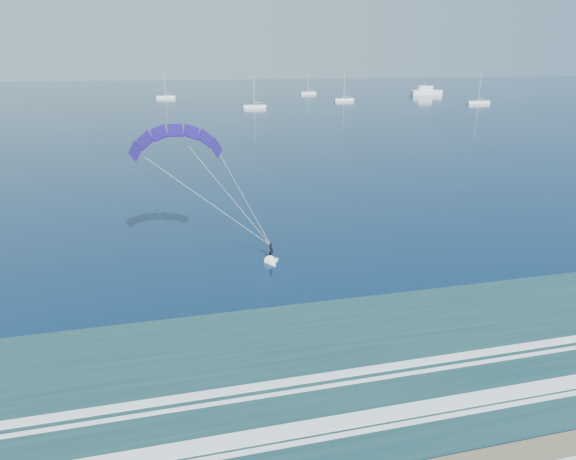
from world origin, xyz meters
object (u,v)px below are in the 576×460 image
at_px(sailboat_4, 344,100).
at_px(sailboat_5, 478,102).
at_px(kitesurfer_rig, 225,191).
at_px(sailboat_3, 308,93).
at_px(sailboat_2, 254,106).
at_px(sailboat_1, 166,97).
at_px(motor_yacht, 426,91).

height_order(sailboat_4, sailboat_5, sailboat_5).
distance_m(kitesurfer_rig, sailboat_3, 234.69).
relative_size(sailboat_2, sailboat_3, 1.08).
relative_size(kitesurfer_rig, sailboat_1, 1.27).
bearing_deg(sailboat_2, sailboat_5, -2.02).
xyz_separation_m(sailboat_1, sailboat_3, (72.69, 12.48, -0.00)).
relative_size(sailboat_2, sailboat_4, 1.02).
distance_m(sailboat_1, sailboat_4, 82.84).
bearing_deg(sailboat_1, sailboat_5, -26.48).
bearing_deg(sailboat_5, motor_yacht, 84.40).
xyz_separation_m(sailboat_2, sailboat_3, (41.64, 70.83, -0.01)).
bearing_deg(kitesurfer_rig, sailboat_3, 72.05).
xyz_separation_m(kitesurfer_rig, sailboat_1, (-0.39, 210.69, -6.75)).
bearing_deg(sailboat_4, motor_yacht, 26.82).
height_order(motor_yacht, sailboat_1, sailboat_1).
relative_size(kitesurfer_rig, motor_yacht, 0.88).
xyz_separation_m(kitesurfer_rig, sailboat_3, (72.31, 223.18, -6.75)).
xyz_separation_m(sailboat_2, sailboat_5, (92.65, -3.28, 0.01)).
bearing_deg(sailboat_5, kitesurfer_rig, -129.60).
bearing_deg(sailboat_3, kitesurfer_rig, -107.95).
distance_m(motor_yacht, sailboat_2, 110.13).
xyz_separation_m(motor_yacht, sailboat_5, (-5.27, -53.68, -1.07)).
bearing_deg(sailboat_5, sailboat_4, 151.57).
relative_size(sailboat_1, sailboat_2, 0.96).
bearing_deg(sailboat_3, sailboat_2, -120.45).
bearing_deg(motor_yacht, sailboat_2, -152.76).
xyz_separation_m(motor_yacht, sailboat_2, (-97.92, -50.41, -1.08)).
relative_size(kitesurfer_rig, sailboat_3, 1.31).
bearing_deg(sailboat_2, sailboat_3, 59.55).
bearing_deg(sailboat_4, sailboat_3, 92.73).
height_order(kitesurfer_rig, sailboat_1, kitesurfer_rig).
relative_size(sailboat_3, sailboat_5, 0.83).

